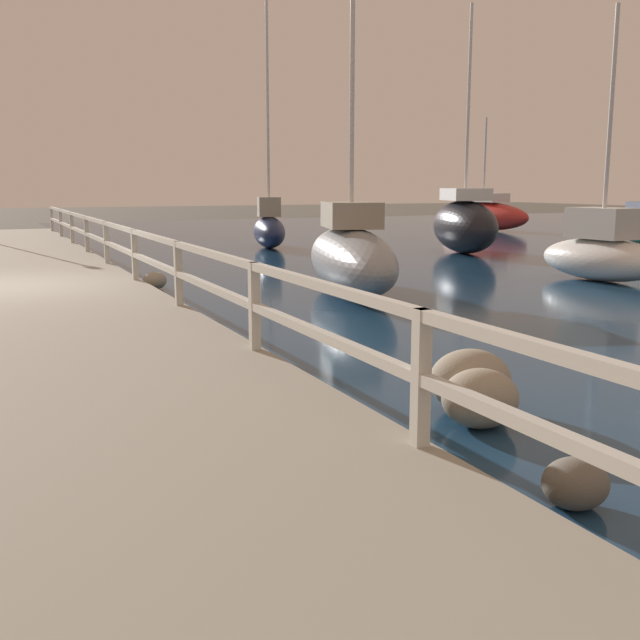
# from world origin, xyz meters

# --- Properties ---
(ground_plane) EXTENTS (120.00, 120.00, 0.00)m
(ground_plane) POSITION_xyz_m (0.00, 0.00, 0.00)
(ground_plane) COLOR #4C473D
(dock_walkway) EXTENTS (4.63, 36.00, 0.34)m
(dock_walkway) POSITION_xyz_m (0.00, 0.00, 0.17)
(dock_walkway) COLOR gray
(dock_walkway) RESTS_ON ground
(railing) EXTENTS (0.10, 32.50, 0.92)m
(railing) POSITION_xyz_m (2.22, -0.00, 0.97)
(railing) COLOR beige
(railing) RESTS_ON dock_walkway
(boulder_upstream) EXTENTS (0.44, 0.40, 0.33)m
(boulder_upstream) POSITION_xyz_m (3.00, -10.34, 0.17)
(boulder_upstream) COLOR #666056
(boulder_upstream) RESTS_ON ground
(boulder_downstream) EXTENTS (0.76, 0.69, 0.57)m
(boulder_downstream) POSITION_xyz_m (3.64, -8.31, 0.29)
(boulder_downstream) COLOR gray
(boulder_downstream) RESTS_ON ground
(boulder_mid_strip) EXTENTS (0.68, 0.61, 0.51)m
(boulder_mid_strip) POSITION_xyz_m (3.44, -8.74, 0.25)
(boulder_mid_strip) COLOR gray
(boulder_mid_strip) RESTS_ON ground
(boulder_water_edge) EXTENTS (0.47, 0.42, 0.35)m
(boulder_water_edge) POSITION_xyz_m (2.78, 0.99, 0.18)
(boulder_water_edge) COLOR gray
(boulder_water_edge) RESTS_ON ground
(sailboat_red) EXTENTS (1.78, 5.87, 5.03)m
(sailboat_red) POSITION_xyz_m (20.80, 14.62, 0.72)
(sailboat_red) COLOR red
(sailboat_red) RESTS_ON water_surface
(sailboat_black) EXTENTS (2.76, 4.36, 7.20)m
(sailboat_black) POSITION_xyz_m (13.08, 5.15, 0.88)
(sailboat_black) COLOR black
(sailboat_black) RESTS_ON water_surface
(sailboat_white) EXTENTS (1.53, 3.18, 5.68)m
(sailboat_white) POSITION_xyz_m (11.84, -1.64, 0.63)
(sailboat_white) COLOR white
(sailboat_white) RESTS_ON water_surface
(sailboat_gray) EXTENTS (2.76, 5.36, 6.14)m
(sailboat_gray) POSITION_xyz_m (6.09, -1.06, 0.70)
(sailboat_gray) COLOR gray
(sailboat_gray) RESTS_ON water_surface
(sailboat_navy) EXTENTS (1.87, 3.54, 7.73)m
(sailboat_navy) POSITION_xyz_m (8.39, 9.44, 0.66)
(sailboat_navy) COLOR #192347
(sailboat_navy) RESTS_ON water_surface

